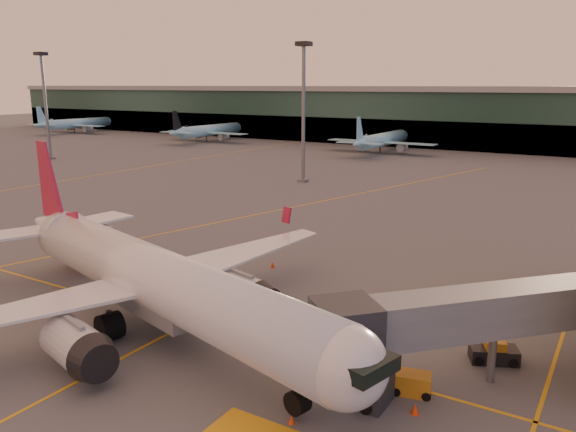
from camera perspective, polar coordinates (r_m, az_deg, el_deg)
The scene contains 14 objects.
ground at distance 45.14m, azimuth -19.27°, elevation -11.11°, with size 600.00×600.00×0.00m, color #4C4F54.
taxi_markings at distance 82.50m, azimuth 1.67°, elevation 0.58°, with size 100.12×173.00×0.01m.
terminal at distance 170.57m, azimuth 20.71°, elevation 9.25°, with size 400.00×20.00×17.60m.
mast_west_far at distance 150.67m, azimuth -23.46°, elevation 10.94°, with size 2.40×2.40×25.60m.
mast_west_near at distance 105.52m, azimuth 1.58°, elevation 11.48°, with size 2.40×2.40×25.60m.
distant_aircraft_row at distance 168.38m, azimuth 0.44°, elevation 7.06°, with size 225.00×34.00×13.00m.
main_airplane at distance 42.44m, azimuth -13.81°, elevation -6.21°, with size 42.15×38.42×12.91m.
jet_bridge at distance 37.62m, azimuth 22.20°, elevation -9.10°, with size 18.38×19.44×6.23m.
catering_truck at distance 59.94m, azimuth -19.76°, elevation -2.57°, with size 6.09×3.46×4.47m.
gpu_cart at distance 35.67m, azimuth 12.51°, elevation -16.31°, with size 2.49×1.84×1.30m.
pushback_tug at distance 40.79m, azimuth 20.20°, elevation -12.89°, with size 3.46×2.75×1.58m.
cone_nose at distance 33.98m, azimuth 12.78°, elevation -18.59°, with size 0.49×0.49×0.62m.
cone_wing_left at distance 56.85m, azimuth -1.59°, elevation -4.98°, with size 0.46×0.46×0.59m.
cone_fwd at distance 32.50m, azimuth 0.38°, elevation -19.97°, with size 0.38×0.38×0.49m.
Camera 1 is at (32.72, -25.36, 18.02)m, focal length 35.00 mm.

